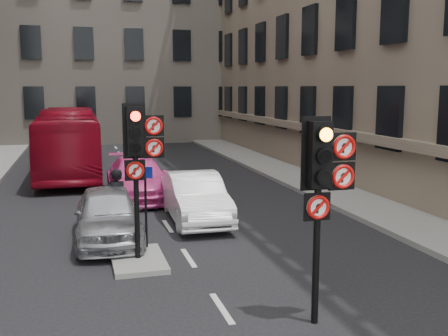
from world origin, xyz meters
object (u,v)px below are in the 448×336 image
car_silver (108,214)px  car_white (195,197)px  signal_near (323,176)px  motorcyclist (116,200)px  bus_red (69,141)px  signal_far (139,148)px  motorcycle (184,195)px  car_pink (138,178)px  info_sign (146,196)px

car_silver → car_white: (2.69, 1.44, 0.01)m
signal_near → car_silver: signal_near is taller
car_silver → car_white: 3.05m
motorcyclist → bus_red: bearing=-99.2°
signal_far → motorcyclist: 3.46m
car_silver → motorcyclist: size_ratio=2.35×
motorcycle → motorcyclist: (-2.39, -2.18, 0.43)m
car_pink → motorcyclist: (-1.10, -4.45, 0.17)m
signal_far → motorcyclist: bearing=96.9°
car_pink → bus_red: size_ratio=0.46×
car_white → bus_red: bus_red is taller
motorcycle → signal_far: bearing=-117.2°
signal_near → motorcyclist: size_ratio=2.00×
signal_far → bus_red: 13.88m
bus_red → motorcyclist: 10.90m
car_pink → motorcycle: size_ratio=3.23×
signal_far → car_silver: signal_far is taller
signal_far → motorcycle: size_ratio=2.30×
car_pink → motorcycle: car_pink is taller
signal_near → bus_red: 18.28m
car_white → motorcycle: 1.68m
signal_far → bus_red: signal_far is taller
signal_near → info_sign: signal_near is taller
signal_far → info_sign: (0.21, 0.74, -1.27)m
motorcycle → car_white: bearing=-94.9°
signal_near → car_pink: 11.68m
car_white → info_sign: 3.35m
car_white → motorcycle: car_white is taller
signal_far → info_sign: signal_far is taller
signal_far → car_silver: bearing=107.7°
car_white → motorcycle: bearing=92.2°
car_silver → car_pink: size_ratio=0.84×
car_white → car_pink: 4.14m
car_silver → bus_red: 11.79m
car_pink → motorcyclist: size_ratio=2.80×
car_white → car_pink: car_pink is taller
signal_far → bus_red: size_ratio=0.33×
info_sign → car_white: bearing=70.6°
car_silver → signal_far: bearing=-71.2°
signal_near → car_pink: bearing=99.3°
signal_far → car_pink: 7.67m
car_pink → motorcyclist: bearing=-104.5°
car_silver → info_sign: 1.69m
signal_near → motorcyclist: 7.72m
signal_near → bus_red: size_ratio=0.33×
signal_near → info_sign: 5.43m
signal_far → car_white: signal_far is taller
car_pink → info_sign: (-0.53, -6.64, 0.70)m
signal_near → bus_red: (-4.35, 17.72, -1.05)m
car_silver → car_white: bearing=29.3°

